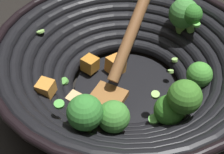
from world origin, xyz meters
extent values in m
plane|color=black|center=(0.00, 0.00, 0.00)|extent=(4.00, 4.00, 0.00)
cylinder|color=black|center=(0.00, 0.00, 0.01)|extent=(0.18, 0.18, 0.01)
torus|color=black|center=(0.00, 0.00, 0.02)|extent=(0.23, 0.23, 0.03)
torus|color=black|center=(0.00, 0.00, 0.03)|extent=(0.26, 0.26, 0.03)
torus|color=black|center=(0.00, 0.00, 0.04)|extent=(0.29, 0.29, 0.03)
torus|color=black|center=(0.00, 0.00, 0.05)|extent=(0.32, 0.32, 0.03)
torus|color=black|center=(0.00, 0.00, 0.07)|extent=(0.35, 0.35, 0.03)
torus|color=black|center=(0.00, 0.00, 0.08)|extent=(0.38, 0.38, 0.03)
torus|color=black|center=(0.00, 0.00, 0.09)|extent=(0.41, 0.41, 0.03)
torus|color=black|center=(0.00, 0.00, 0.10)|extent=(0.43, 0.43, 0.01)
cylinder|color=#8AB348|center=(0.08, -0.08, 0.04)|extent=(0.03, 0.02, 0.02)
sphere|color=#459534|center=(0.08, -0.08, 0.07)|extent=(0.04, 0.04, 0.04)
cylinder|color=#7CA948|center=(-0.10, -0.05, 0.04)|extent=(0.02, 0.02, 0.01)
sphere|color=#56A234|center=(-0.10, -0.05, 0.06)|extent=(0.05, 0.05, 0.05)
cylinder|color=#699C47|center=(0.14, 0.02, 0.08)|extent=(0.02, 0.02, 0.02)
sphere|color=#307627|center=(0.14, 0.02, 0.10)|extent=(0.04, 0.04, 0.04)
cylinder|color=#6A9A43|center=(0.01, -0.12, 0.06)|extent=(0.02, 0.02, 0.02)
sphere|color=#3C7927|center=(0.01, -0.12, 0.09)|extent=(0.05, 0.05, 0.05)
cylinder|color=#5AA045|center=(0.00, -0.11, 0.04)|extent=(0.03, 0.03, 0.01)
sphere|color=#347824|center=(0.00, -0.11, 0.06)|extent=(0.05, 0.05, 0.05)
cylinder|color=#85BF4C|center=(-0.08, -0.09, 0.05)|extent=(0.02, 0.02, 0.02)
sphere|color=#438B35|center=(-0.08, -0.09, 0.08)|extent=(0.04, 0.04, 0.04)
cylinder|color=#65A83E|center=(-0.12, -0.08, 0.07)|extent=(0.02, 0.02, 0.01)
sphere|color=#358232|center=(-0.12, -0.08, 0.10)|extent=(0.05, 0.05, 0.05)
cylinder|color=#7AB74F|center=(0.14, 0.03, 0.06)|extent=(0.02, 0.03, 0.02)
sphere|color=#438A3B|center=(0.14, 0.03, 0.09)|extent=(0.05, 0.05, 0.05)
cube|color=orange|center=(0.01, 0.04, 0.02)|extent=(0.04, 0.03, 0.03)
cube|color=orange|center=(-0.14, 0.01, 0.07)|extent=(0.03, 0.03, 0.03)
cube|color=#C67D28|center=(-0.03, 0.07, 0.03)|extent=(0.03, 0.03, 0.03)
cube|color=tan|center=(-0.10, 0.00, 0.03)|extent=(0.03, 0.03, 0.03)
cylinder|color=#99D166|center=(0.10, -0.01, 0.03)|extent=(0.01, 0.01, 0.01)
cylinder|color=#99D166|center=(-0.09, 0.13, 0.08)|extent=(0.02, 0.02, 0.01)
cylinder|color=#6BC651|center=(-0.02, -0.10, 0.05)|extent=(0.02, 0.02, 0.01)
cylinder|color=#56B247|center=(-0.14, -0.05, 0.10)|extent=(0.02, 0.02, 0.01)
cylinder|color=#6BC651|center=(0.14, 0.00, 0.09)|extent=(0.02, 0.02, 0.00)
cylinder|color=#99D166|center=(0.08, -0.03, 0.03)|extent=(0.01, 0.01, 0.01)
cylinder|color=#6BC651|center=(-0.10, 0.04, 0.04)|extent=(0.02, 0.01, 0.01)
cylinder|color=#99D166|center=(0.01, -0.07, 0.05)|extent=(0.02, 0.02, 0.01)
cube|color=brown|center=(-0.07, -0.04, 0.05)|extent=(0.09, 0.08, 0.01)
cylinder|color=brown|center=(0.04, 0.03, 0.15)|extent=(0.19, 0.13, 0.17)
camera|label=1|loc=(-0.23, -0.34, 0.43)|focal=53.70mm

